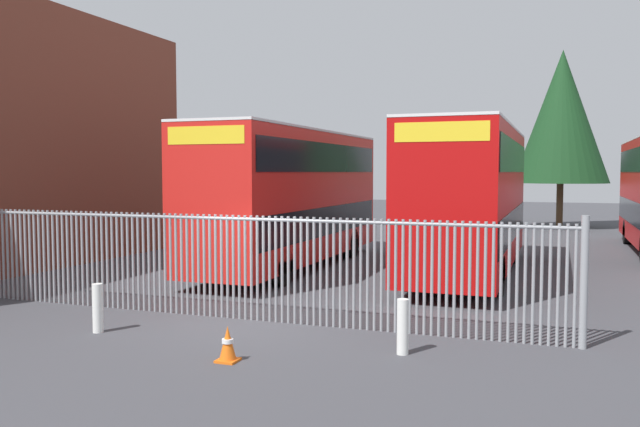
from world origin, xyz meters
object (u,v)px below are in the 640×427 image
object	(u,v)px
bollard_near_left	(98,308)
traffic_cone_by_gate	(228,344)
double_decker_bus_behind_fence_left	(291,193)
bollard_center_front	(403,327)
double_decker_bus_near_gate	(471,194)

from	to	relation	value
bollard_near_left	traffic_cone_by_gate	world-z (taller)	bollard_near_left
double_decker_bus_behind_fence_left	bollard_center_front	bearing A→B (deg)	-56.77
traffic_cone_by_gate	double_decker_bus_near_gate	bearing A→B (deg)	76.64
bollard_center_front	bollard_near_left	bearing A→B (deg)	-174.72
bollard_center_front	traffic_cone_by_gate	bearing A→B (deg)	-151.45
double_decker_bus_near_gate	bollard_near_left	distance (m)	11.60
double_decker_bus_near_gate	bollard_center_front	world-z (taller)	double_decker_bus_near_gate
double_decker_bus_near_gate	traffic_cone_by_gate	distance (m)	11.20
double_decker_bus_behind_fence_left	traffic_cone_by_gate	xyz separation A→B (m)	(3.10, -10.10, -2.13)
double_decker_bus_behind_fence_left	bollard_center_front	distance (m)	10.57
double_decker_bus_near_gate	bollard_near_left	xyz separation A→B (m)	(-5.83, -9.83, -1.95)
double_decker_bus_near_gate	bollard_center_front	xyz separation A→B (m)	(0.05, -9.29, -1.95)
double_decker_bus_near_gate	traffic_cone_by_gate	xyz separation A→B (m)	(-2.54, -10.70, -2.13)
bollard_near_left	bollard_center_front	distance (m)	5.91
double_decker_bus_near_gate	traffic_cone_by_gate	bearing A→B (deg)	-103.36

